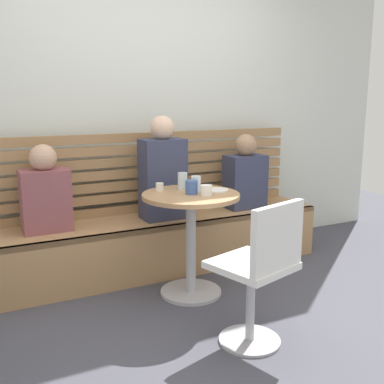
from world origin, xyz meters
The scene contains 15 objects.
ground centered at (0.00, 0.00, 0.00)m, with size 8.00×8.00×0.00m, color #42424C.
back_wall centered at (0.00, 1.64, 1.45)m, with size 5.20×0.10×2.90m, color silver.
booth_bench centered at (0.00, 1.20, 0.22)m, with size 2.70×0.52×0.44m.
booth_backrest centered at (0.00, 1.44, 0.78)m, with size 2.65×0.04×0.67m.
cafe_table centered at (-0.02, 0.66, 0.52)m, with size 0.68×0.68×0.74m.
white_chair centered at (0.01, -0.15, 0.46)m, with size 0.50×0.50×0.85m.
person_adult centered at (-0.01, 1.18, 0.81)m, with size 0.34×0.22×0.82m.
person_child_left centered at (0.78, 1.19, 0.72)m, with size 0.34×0.22×0.64m.
person_child_middle centered at (-0.90, 1.23, 0.72)m, with size 0.34×0.22×0.63m.
cup_water_clear centered at (0.05, 0.71, 0.80)m, with size 0.07×0.07×0.11m, color white.
cup_mug_blue centered at (-0.02, 0.65, 0.79)m, with size 0.08×0.08×0.10m, color #3D5B9E.
cup_espresso_small centered at (-0.17, 0.85, 0.77)m, with size 0.06×0.06×0.06m, color silver.
cup_glass_tall centered at (0.00, 0.83, 0.80)m, with size 0.07×0.07×0.12m, color silver.
cup_ceramic_white centered at (0.05, 0.56, 0.78)m, with size 0.08×0.08×0.07m, color white.
plate_small centered at (0.18, 0.66, 0.75)m, with size 0.17×0.17×0.01m, color white.
Camera 1 is at (-1.40, -2.12, 1.40)m, focal length 42.96 mm.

